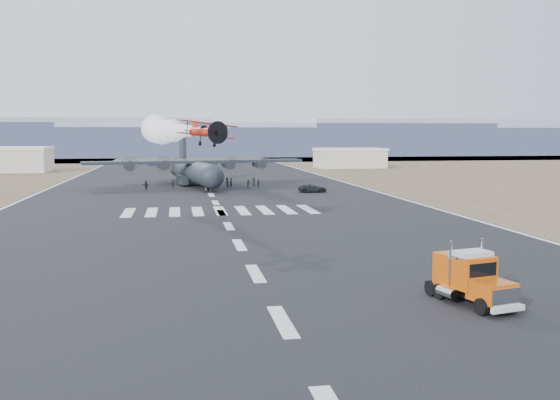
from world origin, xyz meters
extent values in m
plane|color=black|center=(0.00, 0.00, 0.00)|extent=(500.00, 500.00, 0.00)
cube|color=brown|center=(0.00, 230.00, 0.00)|extent=(500.00, 80.00, 0.00)
cube|color=#8892AE|center=(-65.00, 260.00, 8.50)|extent=(150.00, 50.00, 17.00)
cube|color=#8892AE|center=(0.00, 260.00, 6.50)|extent=(150.00, 50.00, 13.00)
cube|color=#8892AE|center=(65.00, 260.00, 7.50)|extent=(150.00, 50.00, 15.00)
cube|color=#8892AE|center=(130.00, 260.00, 8.50)|extent=(150.00, 50.00, 17.00)
cube|color=#BCB4A7|center=(-52.00, 145.00, 3.00)|extent=(24.00, 14.00, 6.00)
cube|color=silver|center=(-52.00, 145.00, 6.30)|extent=(24.50, 14.50, 0.80)
cube|color=#BCB4A7|center=(46.00, 150.00, 2.60)|extent=(20.00, 12.00, 5.20)
cube|color=silver|center=(46.00, 150.00, 5.50)|extent=(20.50, 12.50, 0.80)
cube|color=black|center=(11.67, 2.51, 0.50)|extent=(2.40, 6.19, 0.23)
cube|color=#D1630C|center=(12.30, -0.12, 1.22)|extent=(2.52, 2.59, 1.17)
cube|color=silver|center=(12.57, -1.21, 1.13)|extent=(1.96, 0.60, 0.99)
cube|color=silver|center=(12.61, -1.39, 0.50)|extent=(2.25, 0.79, 0.32)
cube|color=#D1630C|center=(11.92, 1.46, 1.98)|extent=(2.57, 2.10, 1.98)
cube|color=black|center=(12.10, 0.72, 2.30)|extent=(1.95, 0.57, 0.81)
cube|color=silver|center=(11.86, 1.72, 3.02)|extent=(2.53, 1.93, 0.45)
cube|color=#D1630C|center=(11.54, 3.04, 1.71)|extent=(2.61, 2.28, 2.34)
cylinder|color=black|center=(11.38, -0.71, 0.50)|extent=(0.58, 1.05, 0.99)
cylinder|color=black|center=(13.40, -0.22, 0.50)|extent=(0.58, 1.05, 0.99)
cylinder|color=black|center=(10.49, 2.97, 0.50)|extent=(0.58, 1.05, 0.99)
cylinder|color=black|center=(12.51, 3.46, 0.50)|extent=(0.58, 1.05, 0.99)
cylinder|color=black|center=(10.28, 3.85, 0.50)|extent=(0.58, 1.05, 0.99)
cylinder|color=black|center=(12.30, 4.33, 0.50)|extent=(0.58, 1.05, 0.99)
cylinder|color=#AF110B|center=(-2.67, 33.49, 10.47)|extent=(2.08, 5.37, 0.95)
sphere|color=black|center=(-2.72, 33.69, 10.84)|extent=(0.74, 0.74, 0.74)
cylinder|color=black|center=(-2.12, 31.01, 10.47)|extent=(1.17, 0.85, 1.06)
cylinder|color=black|center=(-2.04, 30.65, 10.47)|extent=(2.28, 0.54, 2.33)
cube|color=#AF110B|center=(-2.58, 33.07, 10.10)|extent=(6.40, 2.41, 0.75)
cube|color=#AF110B|center=(-2.51, 32.76, 11.37)|extent=(6.61, 2.45, 0.78)
cube|color=#AF110B|center=(-3.20, 35.86, 11.00)|extent=(0.31, 0.95, 1.06)
cube|color=#AF110B|center=(-3.20, 35.86, 10.47)|extent=(2.23, 1.18, 0.08)
cylinder|color=black|center=(-3.31, 32.48, 9.20)|extent=(0.22, 0.48, 0.47)
cylinder|color=black|center=(-1.66, 32.84, 9.20)|extent=(0.22, 0.48, 0.47)
sphere|color=white|center=(-3.24, 36.07, 10.47)|extent=(0.74, 0.74, 0.74)
sphere|color=white|center=(-3.80, 38.55, 10.50)|extent=(1.08, 1.08, 1.08)
sphere|color=white|center=(-4.35, 41.02, 10.53)|extent=(1.42, 1.42, 1.42)
sphere|color=white|center=(-4.90, 43.50, 10.56)|extent=(1.76, 1.76, 1.76)
sphere|color=white|center=(-5.45, 45.98, 10.59)|extent=(2.09, 2.09, 2.09)
sphere|color=white|center=(-6.00, 48.46, 10.63)|extent=(2.43, 2.43, 2.43)
sphere|color=white|center=(-6.55, 50.94, 10.66)|extent=(2.77, 2.77, 2.77)
sphere|color=white|center=(-7.10, 53.42, 10.69)|extent=(3.11, 3.11, 3.11)
sphere|color=white|center=(-7.65, 55.89, 10.72)|extent=(3.45, 3.45, 3.45)
sphere|color=white|center=(-8.21, 58.37, 10.75)|extent=(3.79, 3.79, 3.79)
sphere|color=white|center=(-8.76, 60.85, 10.79)|extent=(4.13, 4.13, 4.13)
cylinder|color=black|center=(-2.14, 91.11, 2.79)|extent=(9.32, 30.32, 4.29)
sphere|color=black|center=(0.40, 76.31, 2.79)|extent=(4.29, 4.29, 4.29)
cone|color=black|center=(-4.69, 105.90, 2.79)|extent=(5.32, 7.07, 4.29)
cube|color=black|center=(-1.96, 90.05, 4.83)|extent=(43.04, 11.71, 0.54)
cylinder|color=black|center=(-14.55, 87.34, 4.29)|extent=(2.59, 4.34, 1.93)
cylinder|color=#3F3F44|center=(-14.19, 85.22, 4.29)|extent=(3.60, 0.67, 3.65)
cylinder|color=black|center=(-8.21, 88.43, 4.29)|extent=(2.59, 4.34, 1.93)
cylinder|color=#3F3F44|center=(-7.85, 86.32, 4.29)|extent=(3.60, 0.67, 3.65)
cylinder|color=black|center=(4.47, 90.61, 4.29)|extent=(2.59, 4.34, 1.93)
cylinder|color=#3F3F44|center=(4.84, 88.50, 4.29)|extent=(3.60, 0.67, 3.65)
cylinder|color=black|center=(10.81, 91.70, 4.29)|extent=(2.59, 4.34, 1.93)
cylinder|color=#3F3F44|center=(11.18, 89.59, 4.29)|extent=(3.60, 0.67, 3.65)
cube|color=black|center=(-4.32, 103.79, 8.15)|extent=(1.45, 4.87, 8.58)
cube|color=black|center=(-4.41, 104.32, 3.65)|extent=(15.34, 5.72, 0.38)
cube|color=black|center=(-4.65, 91.76, 1.18)|extent=(2.36, 6.56, 1.72)
cylinder|color=black|center=(-4.65, 91.76, 0.59)|extent=(0.73, 1.25, 1.18)
cube|color=black|center=(0.00, 92.56, 1.18)|extent=(2.36, 6.56, 1.72)
cylinder|color=black|center=(0.00, 92.56, 0.59)|extent=(0.73, 1.25, 1.18)
cylinder|color=black|center=(-0.14, 79.48, 0.48)|extent=(0.59, 1.02, 0.97)
imported|color=black|center=(17.90, 74.01, 0.69)|extent=(5.01, 2.35, 1.39)
imported|color=black|center=(-6.42, 86.99, 0.81)|extent=(0.76, 0.76, 1.62)
imported|color=black|center=(3.85, 87.28, 0.92)|extent=(1.00, 1.03, 1.83)
imported|color=black|center=(-0.79, 85.52, 0.90)|extent=(0.78, 1.26, 1.80)
imported|color=black|center=(9.60, 84.19, 0.82)|extent=(0.50, 0.97, 1.64)
imported|color=black|center=(9.19, 88.23, 0.87)|extent=(0.69, 0.95, 1.75)
imported|color=black|center=(-11.27, 83.00, 0.86)|extent=(1.53, 1.45, 1.72)
imported|color=black|center=(4.60, 86.57, 0.90)|extent=(0.79, 0.84, 1.80)
imported|color=black|center=(7.82, 85.23, 0.78)|extent=(0.58, 0.82, 1.56)
camera|label=1|loc=(-5.57, -32.93, 10.30)|focal=40.00mm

